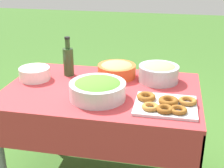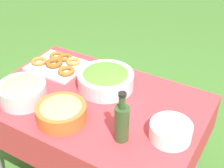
{
  "view_description": "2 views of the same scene",
  "coord_description": "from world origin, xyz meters",
  "px_view_note": "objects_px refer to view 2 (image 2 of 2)",
  "views": [
    {
      "loc": [
        -0.43,
        1.78,
        1.5
      ],
      "look_at": [
        -0.08,
        0.03,
        0.76
      ],
      "focal_mm": 50.0,
      "sensor_mm": 36.0,
      "label": 1
    },
    {
      "loc": [
        0.8,
        -1.17,
        1.79
      ],
      "look_at": [
        0.07,
        0.07,
        0.8
      ],
      "focal_mm": 50.0,
      "sensor_mm": 36.0,
      "label": 2
    }
  ],
  "objects_px": {
    "plate_stack": "(171,131)",
    "bread_bowl": "(61,111)",
    "olive_oil_bottle": "(122,122)",
    "donut_platter": "(58,64)",
    "pasta_bowl": "(22,90)",
    "salad_bowl": "(106,79)"
  },
  "relations": [
    {
      "from": "plate_stack",
      "to": "bread_bowl",
      "type": "relative_size",
      "value": 0.79
    },
    {
      "from": "plate_stack",
      "to": "olive_oil_bottle",
      "type": "xyz_separation_m",
      "value": [
        -0.2,
        -0.13,
        0.07
      ]
    },
    {
      "from": "donut_platter",
      "to": "pasta_bowl",
      "type": "bearing_deg",
      "value": -80.56
    },
    {
      "from": "bread_bowl",
      "to": "plate_stack",
      "type": "bearing_deg",
      "value": 16.53
    },
    {
      "from": "olive_oil_bottle",
      "to": "bread_bowl",
      "type": "xyz_separation_m",
      "value": [
        -0.34,
        -0.03,
        -0.05
      ]
    },
    {
      "from": "salad_bowl",
      "to": "plate_stack",
      "type": "relative_size",
      "value": 1.62
    },
    {
      "from": "donut_platter",
      "to": "bread_bowl",
      "type": "xyz_separation_m",
      "value": [
        0.36,
        -0.41,
        0.04
      ]
    },
    {
      "from": "donut_platter",
      "to": "plate_stack",
      "type": "relative_size",
      "value": 1.81
    },
    {
      "from": "pasta_bowl",
      "to": "salad_bowl",
      "type": "bearing_deg",
      "value": 45.83
    },
    {
      "from": "salad_bowl",
      "to": "olive_oil_bottle",
      "type": "height_order",
      "value": "olive_oil_bottle"
    },
    {
      "from": "salad_bowl",
      "to": "bread_bowl",
      "type": "relative_size",
      "value": 1.27
    },
    {
      "from": "pasta_bowl",
      "to": "donut_platter",
      "type": "relative_size",
      "value": 0.71
    },
    {
      "from": "pasta_bowl",
      "to": "donut_platter",
      "type": "xyz_separation_m",
      "value": [
        -0.06,
        0.39,
        -0.05
      ]
    },
    {
      "from": "pasta_bowl",
      "to": "olive_oil_bottle",
      "type": "height_order",
      "value": "olive_oil_bottle"
    },
    {
      "from": "olive_oil_bottle",
      "to": "bread_bowl",
      "type": "relative_size",
      "value": 1.05
    },
    {
      "from": "salad_bowl",
      "to": "bread_bowl",
      "type": "height_order",
      "value": "salad_bowl"
    },
    {
      "from": "salad_bowl",
      "to": "bread_bowl",
      "type": "bearing_deg",
      "value": -96.96
    },
    {
      "from": "salad_bowl",
      "to": "pasta_bowl",
      "type": "distance_m",
      "value": 0.48
    },
    {
      "from": "bread_bowl",
      "to": "pasta_bowl",
      "type": "bearing_deg",
      "value": 175.42
    },
    {
      "from": "salad_bowl",
      "to": "plate_stack",
      "type": "bearing_deg",
      "value": -22.81
    },
    {
      "from": "donut_platter",
      "to": "plate_stack",
      "type": "height_order",
      "value": "plate_stack"
    },
    {
      "from": "bread_bowl",
      "to": "donut_platter",
      "type": "bearing_deg",
      "value": 130.75
    }
  ]
}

